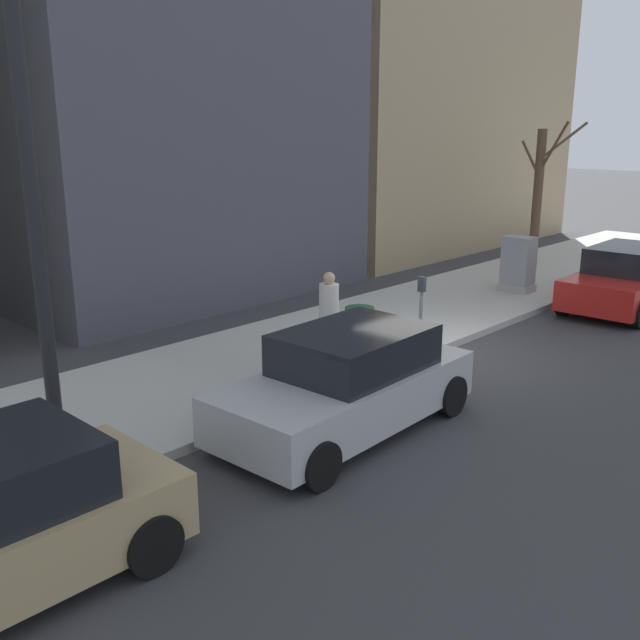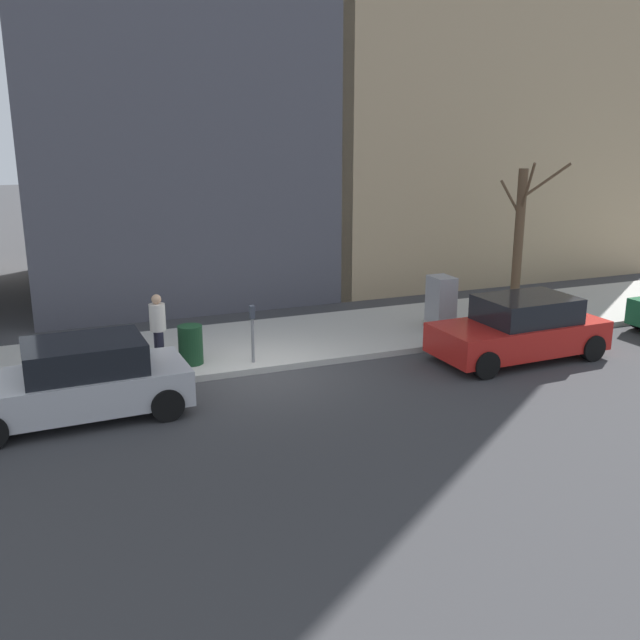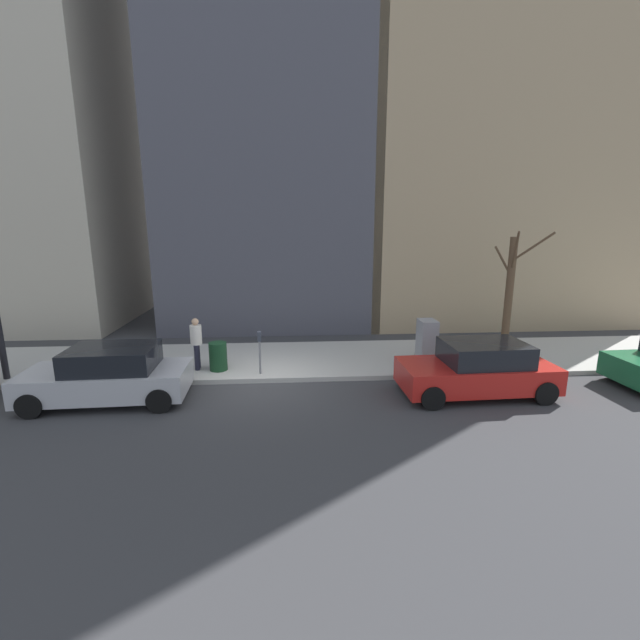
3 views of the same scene
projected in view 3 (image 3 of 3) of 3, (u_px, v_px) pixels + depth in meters
The scene contains 12 objects.
ground_plane at pixel (261, 383), 12.89m from camera, with size 120.00×120.00×0.00m, color #38383A.
sidewalk at pixel (265, 360), 14.82m from camera, with size 4.00×36.00×0.15m, color #B2AFA8.
parked_car_red at pixel (478, 369), 11.92m from camera, with size 2.05×4.26×1.52m.
parked_car_silver at pixel (109, 376), 11.44m from camera, with size 2.06×4.26×1.52m.
parking_meter at pixel (260, 348), 13.11m from camera, with size 0.14×0.10×1.35m.
utility_box at pixel (427, 341), 14.34m from camera, with size 0.83×0.61×1.43m.
bare_tree at pixel (510, 291), 15.48m from camera, with size 1.38×1.45×4.33m.
trash_bin at pixel (218, 356), 13.54m from camera, with size 0.56×0.56×0.90m, color #14381E.
pedestrian_near_meter at pixel (196, 341), 13.55m from camera, with size 0.40×0.36×1.66m.
office_tower_left at pixel (475, 74), 22.41m from camera, with size 12.72×12.72×24.70m, color tan.
office_block_center at pixel (268, 56), 20.11m from camera, with size 9.48×9.48×24.79m, color #4C4C56.
office_tower_right at pixel (0, 109), 21.36m from camera, with size 12.96×12.96×20.62m, color #BCB29E.
Camera 3 is at (-12.24, -0.94, 4.73)m, focal length 24.00 mm.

